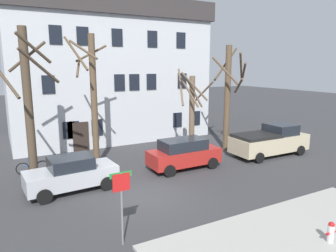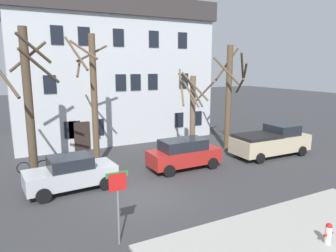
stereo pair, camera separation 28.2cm
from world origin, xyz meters
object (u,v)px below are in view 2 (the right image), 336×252
Objects in this scene: tree_bare_near at (29,101)px; tree_bare_end at (230,94)px; car_silver_sedan at (71,173)px; fire_hydrant at (328,233)px; tree_bare_far at (193,111)px; car_red_wagon at (184,153)px; pickup_truck_beige at (271,141)px; bicycle_leaning at (33,167)px; building_main at (108,71)px; tree_bare_mid at (93,97)px; street_sign_pole at (118,194)px.

tree_bare_end is at bearing 0.51° from tree_bare_near.
car_silver_sedan is 5.99× the size of fire_hydrant.
tree_bare_near is at bearing 125.62° from fire_hydrant.
tree_bare_far reaches higher than car_red_wagon.
pickup_truck_beige is 15.09m from bicycle_leaning.
tree_bare_end is 12.26m from car_silver_sedan.
building_main is 2.92× the size of pickup_truck_beige.
street_sign_pole is at bearing -99.78° from tree_bare_mid.
street_sign_pole is (-4.94, -16.85, -3.77)m from building_main.
pickup_truck_beige is at bearing -55.75° from building_main.
tree_bare_far is 9.08m from car_silver_sedan.
car_silver_sedan is 1.69× the size of street_sign_pole.
tree_bare_mid is at bearing 164.55° from pickup_truck_beige.
bicycle_leaning is (-1.45, 3.51, -0.48)m from car_silver_sedan.
car_silver_sedan is (-11.58, -2.46, -3.18)m from tree_bare_end.
building_main is at bearing 93.54° from fire_hydrant.
pickup_truck_beige is at bearing -9.68° from tree_bare_near.
street_sign_pole reaches higher than fire_hydrant.
street_sign_pole is (-7.96, -8.07, -1.25)m from tree_bare_far.
tree_bare_near is at bearing -179.67° from tree_bare_far.
pickup_truck_beige is (4.70, -2.55, -2.07)m from tree_bare_far.
street_sign_pole reaches higher than car_red_wagon.
tree_bare_mid is at bearing 111.41° from fire_hydrant.
car_red_wagon is (4.54, -2.72, -3.28)m from tree_bare_mid.
bicycle_leaning is at bearing -131.99° from building_main.
tree_bare_mid is 4.88m from car_silver_sedan.
tree_bare_near is 3.52m from tree_bare_mid.
tree_bare_mid is (3.47, 0.59, -0.05)m from tree_bare_near.
building_main reaches higher than tree_bare_end.
car_silver_sedan is at bearing -164.19° from tree_bare_far.
pickup_truck_beige is (7.72, -11.34, -4.59)m from building_main.
bicycle_leaning is (-1.96, 9.18, -1.46)m from street_sign_pole.
tree_bare_end is (9.58, -0.48, -0.17)m from tree_bare_mid.
tree_bare_mid is at bearing 55.72° from car_silver_sedan.
fire_hydrant is (0.17, -9.29, -0.43)m from car_red_wagon.
tree_bare_end is 4.31m from pickup_truck_beige.
pickup_truck_beige is at bearing 23.53° from street_sign_pole.
building_main is 3.74× the size of car_red_wagon.
tree_bare_far reaches higher than fire_hydrant.
car_silver_sedan is 11.29m from fire_hydrant.
tree_bare_end reaches higher than car_red_wagon.
tree_bare_near is 10.01m from tree_bare_far.
building_main is 13.32m from car_silver_sedan.
tree_bare_mid is 1.34× the size of tree_bare_far.
tree_bare_end is 6.33m from car_red_wagon.
tree_bare_near is at bearing 122.09° from car_silver_sedan.
tree_bare_mid is 6.59m from tree_bare_far.
bicycle_leaning is at bearing 170.46° from tree_bare_mid.
tree_bare_near is 4.38m from car_silver_sedan.
fire_hydrant is at bearing -28.79° from street_sign_pole.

